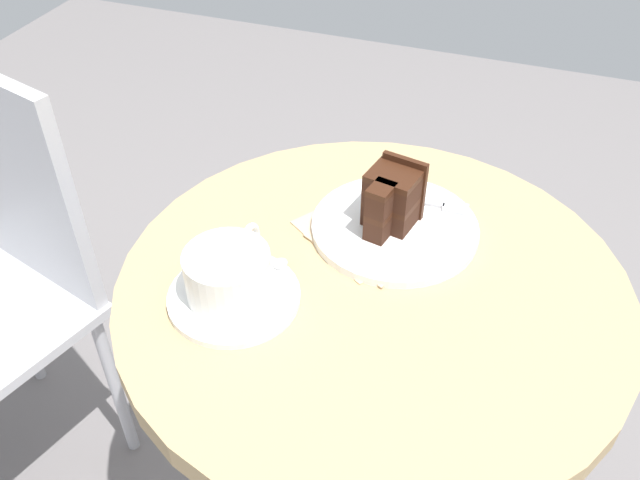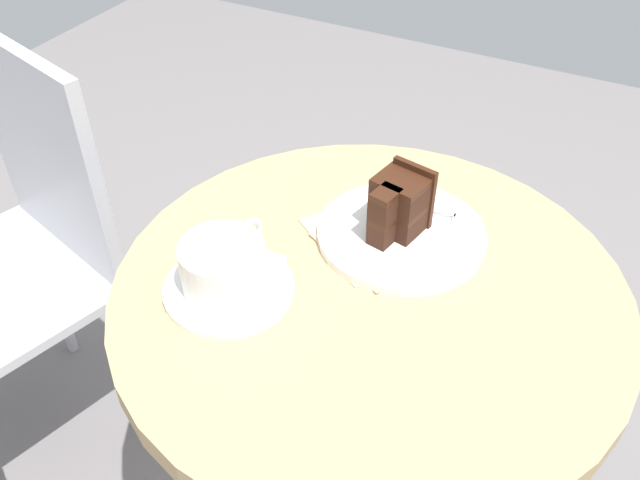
{
  "view_description": "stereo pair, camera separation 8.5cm",
  "coord_description": "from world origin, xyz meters",
  "px_view_note": "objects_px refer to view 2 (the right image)",
  "views": [
    {
      "loc": [
        -0.6,
        -0.15,
        1.3
      ],
      "look_at": [
        0.01,
        0.07,
        0.74
      ],
      "focal_mm": 38.0,
      "sensor_mm": 36.0,
      "label": 1
    },
    {
      "loc": [
        -0.57,
        -0.22,
        1.3
      ],
      "look_at": [
        0.01,
        0.07,
        0.74
      ],
      "focal_mm": 38.0,
      "sensor_mm": 36.0,
      "label": 2
    }
  ],
  "objects_px": {
    "coffee_cup": "(224,265)",
    "napkin": "(378,237)",
    "teaspoon": "(259,257)",
    "cake_slice": "(398,205)",
    "saucer": "(229,288)",
    "cake_plate": "(403,235)",
    "fork": "(441,213)",
    "cafe_chair": "(19,240)"
  },
  "relations": [
    {
      "from": "teaspoon",
      "to": "cake_plate",
      "type": "xyz_separation_m",
      "value": [
        0.13,
        -0.15,
        -0.0
      ]
    },
    {
      "from": "teaspoon",
      "to": "napkin",
      "type": "relative_size",
      "value": 0.46
    },
    {
      "from": "cake_plate",
      "to": "cake_slice",
      "type": "bearing_deg",
      "value": 88.76
    },
    {
      "from": "cake_slice",
      "to": "fork",
      "type": "relative_size",
      "value": 0.63
    },
    {
      "from": "coffee_cup",
      "to": "cafe_chair",
      "type": "bearing_deg",
      "value": 79.52
    },
    {
      "from": "saucer",
      "to": "cake_plate",
      "type": "xyz_separation_m",
      "value": [
        0.19,
        -0.15,
        0.0
      ]
    },
    {
      "from": "teaspoon",
      "to": "cake_plate",
      "type": "distance_m",
      "value": 0.2
    },
    {
      "from": "cake_slice",
      "to": "fork",
      "type": "distance_m",
      "value": 0.08
    },
    {
      "from": "cake_plate",
      "to": "saucer",
      "type": "bearing_deg",
      "value": 141.66
    },
    {
      "from": "fork",
      "to": "cake_slice",
      "type": "bearing_deg",
      "value": -130.13
    },
    {
      "from": "saucer",
      "to": "teaspoon",
      "type": "xyz_separation_m",
      "value": [
        0.06,
        -0.01,
        0.01
      ]
    },
    {
      "from": "fork",
      "to": "cafe_chair",
      "type": "xyz_separation_m",
      "value": [
        -0.15,
        0.73,
        -0.22
      ]
    },
    {
      "from": "cake_slice",
      "to": "teaspoon",
      "type": "bearing_deg",
      "value": 134.67
    },
    {
      "from": "saucer",
      "to": "cake_plate",
      "type": "bearing_deg",
      "value": -38.34
    },
    {
      "from": "cafe_chair",
      "to": "cake_slice",
      "type": "bearing_deg",
      "value": 23.63
    },
    {
      "from": "coffee_cup",
      "to": "cake_slice",
      "type": "bearing_deg",
      "value": -36.96
    },
    {
      "from": "cake_slice",
      "to": "napkin",
      "type": "distance_m",
      "value": 0.06
    },
    {
      "from": "coffee_cup",
      "to": "fork",
      "type": "distance_m",
      "value": 0.31
    },
    {
      "from": "coffee_cup",
      "to": "cake_slice",
      "type": "xyz_separation_m",
      "value": [
        0.19,
        -0.14,
        0.01
      ]
    },
    {
      "from": "teaspoon",
      "to": "fork",
      "type": "height_order",
      "value": "fork"
    },
    {
      "from": "coffee_cup",
      "to": "napkin",
      "type": "relative_size",
      "value": 0.64
    },
    {
      "from": "coffee_cup",
      "to": "teaspoon",
      "type": "xyz_separation_m",
      "value": [
        0.06,
        -0.01,
        -0.03
      ]
    },
    {
      "from": "saucer",
      "to": "teaspoon",
      "type": "relative_size",
      "value": 1.63
    },
    {
      "from": "napkin",
      "to": "cafe_chair",
      "type": "distance_m",
      "value": 0.7
    },
    {
      "from": "napkin",
      "to": "fork",
      "type": "bearing_deg",
      "value": -39.68
    },
    {
      "from": "cake_plate",
      "to": "napkin",
      "type": "distance_m",
      "value": 0.03
    },
    {
      "from": "cake_plate",
      "to": "napkin",
      "type": "bearing_deg",
      "value": 117.75
    },
    {
      "from": "teaspoon",
      "to": "cafe_chair",
      "type": "relative_size",
      "value": 0.12
    },
    {
      "from": "coffee_cup",
      "to": "napkin",
      "type": "xyz_separation_m",
      "value": [
        0.18,
        -0.13,
        -0.04
      ]
    },
    {
      "from": "coffee_cup",
      "to": "cake_plate",
      "type": "distance_m",
      "value": 0.25
    },
    {
      "from": "saucer",
      "to": "teaspoon",
      "type": "bearing_deg",
      "value": -6.02
    },
    {
      "from": "coffee_cup",
      "to": "cafe_chair",
      "type": "height_order",
      "value": "cafe_chair"
    },
    {
      "from": "napkin",
      "to": "cake_plate",
      "type": "bearing_deg",
      "value": -62.25
    },
    {
      "from": "teaspoon",
      "to": "cake_slice",
      "type": "height_order",
      "value": "cake_slice"
    },
    {
      "from": "fork",
      "to": "cafe_chair",
      "type": "relative_size",
      "value": 0.17
    },
    {
      "from": "cafe_chair",
      "to": "coffee_cup",
      "type": "bearing_deg",
      "value": 5.42
    },
    {
      "from": "saucer",
      "to": "fork",
      "type": "bearing_deg",
      "value": -36.24
    },
    {
      "from": "cake_slice",
      "to": "napkin",
      "type": "height_order",
      "value": "cake_slice"
    },
    {
      "from": "teaspoon",
      "to": "cafe_chair",
      "type": "height_order",
      "value": "cafe_chair"
    },
    {
      "from": "saucer",
      "to": "cafe_chair",
      "type": "height_order",
      "value": "cafe_chair"
    },
    {
      "from": "cake_slice",
      "to": "cafe_chair",
      "type": "xyz_separation_m",
      "value": [
        -0.09,
        0.68,
        -0.26
      ]
    },
    {
      "from": "saucer",
      "to": "fork",
      "type": "relative_size",
      "value": 1.12
    }
  ]
}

